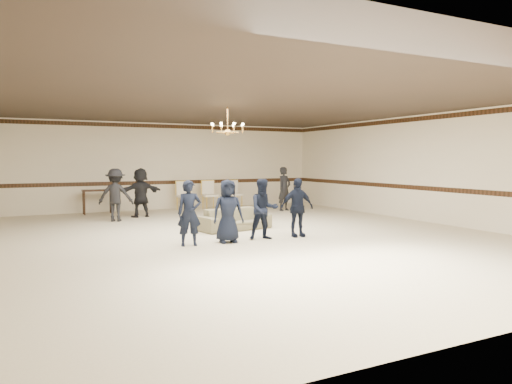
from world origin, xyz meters
TOP-DOWN VIEW (x-y plane):
  - room at (0.00, 0.00)m, footprint 12.01×14.01m
  - chair_rail at (0.00, 6.99)m, footprint 12.00×0.02m
  - crown_molding at (0.00, 6.99)m, footprint 12.00×0.02m
  - chandelier at (0.00, 1.00)m, footprint 0.94×0.94m
  - boy_a at (-1.57, -0.58)m, footprint 0.57×0.43m
  - boy_b at (-0.67, -0.58)m, footprint 0.74×0.54m
  - boy_c at (0.23, -0.58)m, footprint 0.78×0.66m
  - boy_d at (1.13, -0.58)m, footprint 0.87×0.45m
  - settee at (0.24, 1.09)m, footprint 2.04×1.11m
  - adult_left at (-2.28, 4.25)m, footprint 1.17×0.93m
  - adult_mid at (-1.38, 4.95)m, footprint 1.52×0.68m
  - adult_right at (3.72, 4.55)m, footprint 0.67×0.55m
  - banquet_chair_left at (0.50, 6.24)m, footprint 0.53×0.53m
  - banquet_chair_mid at (1.50, 6.24)m, footprint 0.54×0.54m
  - banquet_chair_right at (2.50, 6.24)m, footprint 0.54×0.54m
  - console_table at (-2.50, 6.44)m, footprint 1.01×0.46m

SIDE VIEW (x-z plane):
  - settee at x=0.24m, z-range 0.00..0.57m
  - console_table at x=-2.50m, z-range 0.00..0.84m
  - banquet_chair_left at x=0.50m, z-range 0.00..1.05m
  - banquet_chair_mid at x=1.50m, z-range 0.00..1.05m
  - banquet_chair_right at x=2.50m, z-range 0.00..1.05m
  - boy_a at x=-1.57m, z-range 0.00..1.42m
  - boy_b at x=-0.67m, z-range 0.00..1.42m
  - boy_c at x=0.23m, z-range 0.00..1.42m
  - boy_d at x=1.13m, z-range 0.00..1.42m
  - adult_left at x=-2.28m, z-range 0.00..1.59m
  - adult_mid at x=-1.38m, z-range 0.00..1.59m
  - adult_right at x=3.72m, z-range 0.00..1.59m
  - chair_rail at x=0.00m, z-range 0.93..1.07m
  - room at x=0.00m, z-range -0.01..3.20m
  - chandelier at x=0.00m, z-range 2.43..3.32m
  - crown_molding at x=0.00m, z-range 3.01..3.15m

